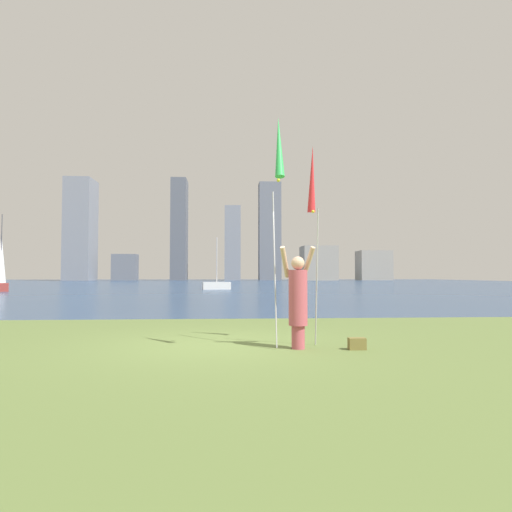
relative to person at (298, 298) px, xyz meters
name	(u,v)px	position (x,y,z in m)	size (l,w,h in m)	color
ground	(225,285)	(-1.43, 51.54, -0.96)	(120.00, 138.00, 0.12)	#5B7038
person	(298,298)	(0.00, 0.00, 0.00)	(0.67, 0.49, 1.82)	#B24C59
kite_flag_left	(279,154)	(-0.39, -0.44, 2.46)	(0.16, 1.21, 4.00)	#B2B2B7
kite_flag_right	(312,183)	(0.39, 0.62, 2.19)	(0.16, 0.75, 3.80)	#B2B2B7
bag	(357,344)	(1.01, -0.16, -0.79)	(0.30, 0.17, 0.21)	olive
sailboat_3	(217,285)	(-2.16, 32.37, -0.51)	(2.56, 1.06, 4.67)	silver
sailboat_4	(1,264)	(-19.01, 28.53, 1.28)	(1.60, 1.69, 6.10)	maroon
skyline_tower_0	(81,230)	(-34.85, 97.16, 10.76)	(5.85, 7.58, 23.31)	gray
skyline_tower_1	(125,267)	(-24.88, 97.96, 2.15)	(5.64, 3.39, 6.09)	slate
skyline_tower_2	(179,230)	(-12.61, 99.84, 11.16)	(3.58, 6.77, 24.10)	#565B66
skyline_tower_3	(233,243)	(0.07, 97.09, 7.84)	(3.72, 3.43, 17.46)	gray
skyline_tower_4	(270,232)	(8.90, 97.97, 10.69)	(5.13, 4.59, 23.18)	slate
skyline_tower_5	(319,263)	(20.21, 95.87, 3.09)	(7.86, 7.25, 7.98)	gray
skyline_tower_6	(374,266)	(34.53, 99.17, 2.68)	(7.70, 5.68, 7.14)	gray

